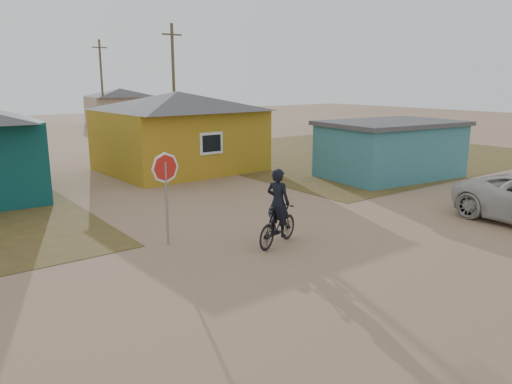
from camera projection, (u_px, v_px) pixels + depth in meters
ground at (355, 257)px, 12.88m from camera, size 120.00×120.00×0.00m
grass_ne at (351, 152)px, 31.21m from camera, size 20.00×18.00×0.00m
house_yellow at (179, 130)px, 24.82m from camera, size 7.72×6.76×3.90m
shed_turquoise at (390, 149)px, 23.22m from camera, size 6.71×4.93×2.60m
house_beige_east at (121, 106)px, 49.53m from camera, size 6.95×6.05×3.60m
utility_pole_near at (174, 84)px, 32.93m from camera, size 1.40×0.20×8.00m
utility_pole_far at (102, 83)px, 46.00m from camera, size 1.40×0.20×8.00m
stop_sign at (166, 178)px, 13.43m from camera, size 0.82×0.28×2.58m
cyclist at (278, 218)px, 13.64m from camera, size 1.96×1.16×2.14m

